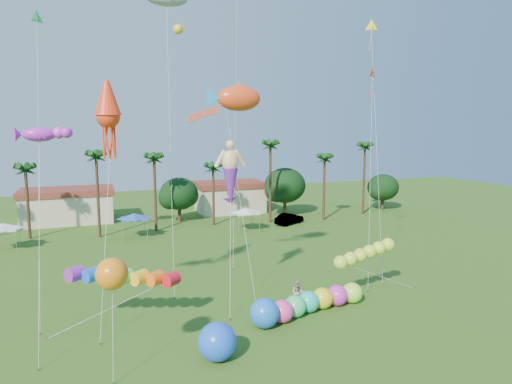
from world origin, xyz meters
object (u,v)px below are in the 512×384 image
object	(u,v)px
spectator_b	(298,293)
blue_ball	(217,342)
car_b	(289,219)
caterpillar_inflatable	(304,304)

from	to	relation	value
spectator_b	blue_ball	distance (m)	9.97
car_b	spectator_b	distance (m)	29.20
car_b	blue_ball	bearing A→B (deg)	121.03
spectator_b	blue_ball	size ratio (longest dim) A/B	0.83
car_b	blue_ball	world-z (taller)	blue_ball
car_b	spectator_b	bearing A→B (deg)	128.54
spectator_b	blue_ball	xyz separation A→B (m)	(-7.95, -6.02, 0.19)
caterpillar_inflatable	blue_ball	distance (m)	8.61
car_b	caterpillar_inflatable	xyz separation A→B (m)	(-11.70, -28.85, 0.08)
caterpillar_inflatable	blue_ball	world-z (taller)	blue_ball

